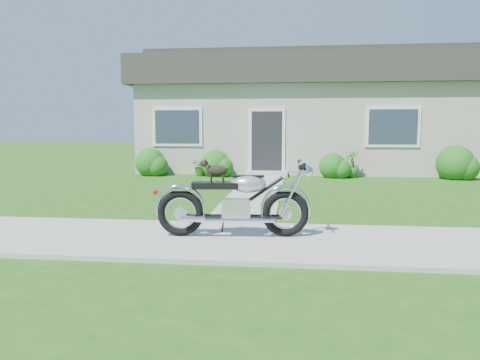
% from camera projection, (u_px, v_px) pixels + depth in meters
% --- Properties ---
extents(ground, '(80.00, 80.00, 0.00)m').
position_uv_depth(ground, '(336.00, 244.00, 6.43)').
color(ground, '#235114').
rests_on(ground, ground).
extents(sidewalk, '(24.00, 2.20, 0.04)m').
position_uv_depth(sidewalk, '(336.00, 242.00, 6.43)').
color(sidewalk, '#9E9B93').
rests_on(sidewalk, ground).
extents(walkway, '(1.20, 8.00, 0.03)m').
position_uv_depth(walkway, '(257.00, 191.00, 11.54)').
color(walkway, '#9E9B93').
rests_on(walkway, ground).
extents(house, '(12.60, 7.03, 4.50)m').
position_uv_depth(house, '(310.00, 112.00, 18.02)').
color(house, '#B8B2A6').
rests_on(house, ground).
extents(shrub_row, '(10.65, 1.12, 1.12)m').
position_uv_depth(shrub_row, '(304.00, 164.00, 14.80)').
color(shrub_row, '#1F6019').
rests_on(shrub_row, ground).
extents(potted_plant_left, '(0.58, 0.65, 0.68)m').
position_uv_depth(potted_plant_left, '(200.00, 166.00, 15.25)').
color(potted_plant_left, '#255316').
rests_on(potted_plant_left, ground).
extents(potted_plant_right, '(0.64, 0.64, 0.84)m').
position_uv_depth(potted_plant_right, '(352.00, 164.00, 14.68)').
color(potted_plant_right, '#286A1D').
rests_on(potted_plant_right, ground).
extents(motorcycle_with_dog, '(2.22, 0.60, 1.09)m').
position_uv_depth(motorcycle_with_dog, '(236.00, 202.00, 6.64)').
color(motorcycle_with_dog, black).
rests_on(motorcycle_with_dog, sidewalk).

